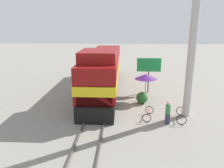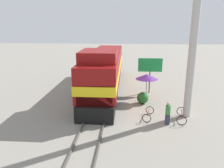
# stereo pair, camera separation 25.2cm
# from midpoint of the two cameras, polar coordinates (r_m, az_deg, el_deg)

# --- Properties ---
(ground_plane) EXTENTS (120.00, 120.00, 0.00)m
(ground_plane) POSITION_cam_midpoint_polar(r_m,az_deg,el_deg) (18.96, -3.59, -5.48)
(ground_plane) COLOR gray
(rail_near) EXTENTS (0.08, 32.61, 0.15)m
(rail_near) POSITION_cam_midpoint_polar(r_m,az_deg,el_deg) (19.03, -5.75, -5.21)
(rail_near) COLOR #4C4742
(rail_near) RESTS_ON ground_plane
(rail_far) EXTENTS (0.08, 32.61, 0.15)m
(rail_far) POSITION_cam_midpoint_polar(r_m,az_deg,el_deg) (18.87, -1.42, -5.31)
(rail_far) COLOR #4C4742
(rail_far) RESTS_ON ground_plane
(locomotive) EXTENTS (3.04, 16.84, 4.75)m
(locomotive) POSITION_cam_midpoint_polar(r_m,az_deg,el_deg) (22.30, -2.51, 3.36)
(locomotive) COLOR black
(locomotive) RESTS_ON ground_plane
(utility_pole) EXTENTS (1.80, 0.55, 11.70)m
(utility_pole) POSITION_cam_midpoint_polar(r_m,az_deg,el_deg) (16.45, 20.03, 11.48)
(utility_pole) COLOR #B2B2AD
(utility_pole) RESTS_ON ground_plane
(vendor_umbrella) EXTENTS (1.97, 1.97, 2.48)m
(vendor_umbrella) POSITION_cam_midpoint_polar(r_m,az_deg,el_deg) (19.55, 8.48, 1.94)
(vendor_umbrella) COLOR #4C4C4C
(vendor_umbrella) RESTS_ON ground_plane
(billboard_sign) EXTENTS (2.37, 0.12, 3.51)m
(billboard_sign) POSITION_cam_midpoint_polar(r_m,az_deg,el_deg) (22.01, 9.29, 4.46)
(billboard_sign) COLOR #595959
(billboard_sign) RESTS_ON ground_plane
(shrub_cluster) EXTENTS (1.01, 1.01, 1.01)m
(shrub_cluster) POSITION_cam_midpoint_polar(r_m,az_deg,el_deg) (19.33, 7.47, -3.57)
(shrub_cluster) COLOR #236028
(shrub_cluster) RESTS_ON ground_plane
(person_bystander) EXTENTS (0.34, 0.34, 1.64)m
(person_bystander) POSITION_cam_midpoint_polar(r_m,az_deg,el_deg) (15.60, 13.93, -7.16)
(person_bystander) COLOR #2D3347
(person_bystander) RESTS_ON ground_plane
(bicycle) EXTENTS (1.06, 1.88, 0.69)m
(bicycle) POSITION_cam_midpoint_polar(r_m,az_deg,el_deg) (16.76, 17.19, -7.77)
(bicycle) COLOR black
(bicycle) RESTS_ON ground_plane
(bicycle_spare) EXTENTS (0.99, 1.72, 0.63)m
(bicycle_spare) POSITION_cam_midpoint_polar(r_m,az_deg,el_deg) (16.53, 8.98, -7.67)
(bicycle_spare) COLOR black
(bicycle_spare) RESTS_ON ground_plane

